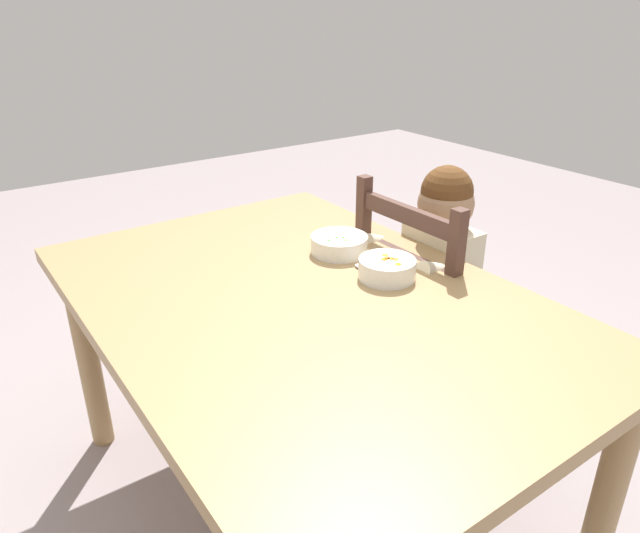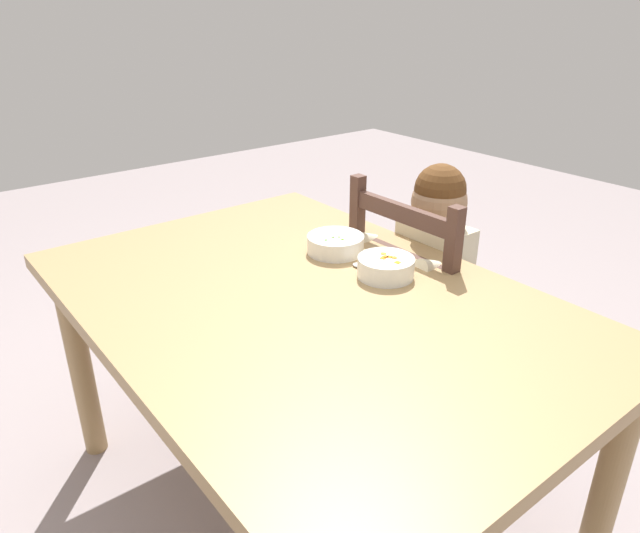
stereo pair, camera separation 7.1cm
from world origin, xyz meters
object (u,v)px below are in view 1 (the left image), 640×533
Objects in this scene: dining_table at (305,326)px; bowl_of_peas at (339,244)px; bowl_of_carrots at (387,268)px; child_figure at (434,268)px; spoon at (368,268)px; dining_chair at (431,319)px.

dining_table is 0.31m from bowl_of_peas.
bowl_of_carrots reaches higher than dining_table.
child_figure is 6.86× the size of spoon.
dining_table is 0.27m from bowl_of_carrots.
bowl_of_peas is at bearing -109.67° from child_figure.
child_figure is (-0.00, -0.01, 0.18)m from dining_chair.
bowl_of_carrots is at bearing 0.03° from bowl_of_peas.
dining_table is at bearing -82.90° from child_figure.
spoon reaches higher than dining_table.
dining_table is 1.52× the size of child_figure.
bowl_of_carrots is (0.10, -0.29, 0.12)m from child_figure.
dining_table is 0.25m from spoon.
dining_table is 9.44× the size of bowl_of_carrots.
bowl_of_carrots is 0.07m from spoon.
dining_table is at bearing -99.30° from bowl_of_carrots.
child_figure is (-0.07, 0.53, -0.00)m from dining_table.
dining_chair reaches higher than bowl_of_carrots.
spoon is at bearing -82.70° from child_figure.
dining_table is at bearing -54.24° from bowl_of_peas.
spoon is at bearing -3.26° from bowl_of_peas.
bowl_of_peas is at bearing 125.76° from dining_table.
bowl_of_carrots is at bearing -70.31° from child_figure.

